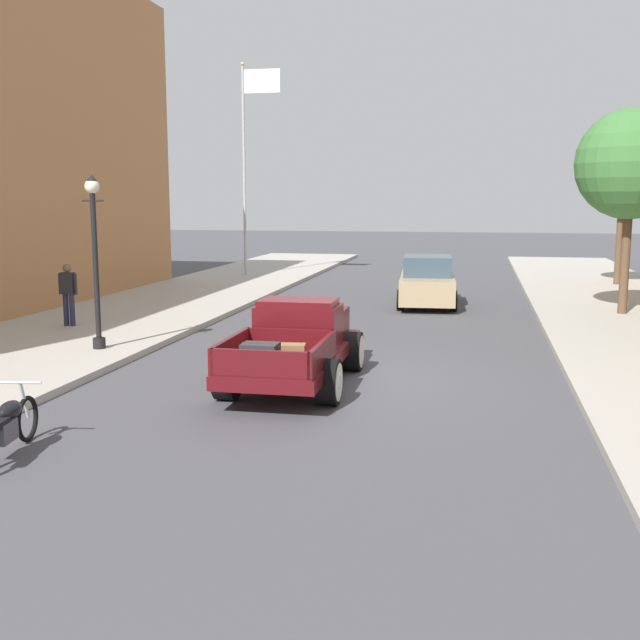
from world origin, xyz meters
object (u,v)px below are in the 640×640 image
object	(u,v)px
motorcycle_parked	(4,427)
car_background_tan	(427,282)
street_tree_second	(631,165)
street_tree_third	(623,179)
flagpole	(249,146)
street_lamp_near	(95,249)
pedestrian_sidewalk_left	(68,291)
hotrod_truck_maroon	(298,342)

from	to	relation	value
motorcycle_parked	car_background_tan	xyz separation A→B (m)	(4.56, 16.32, 0.33)
street_tree_second	street_tree_third	bearing A→B (deg)	81.57
flagpole	street_tree_third	distance (m)	15.47
street_lamp_near	street_tree_second	distance (m)	15.02
pedestrian_sidewalk_left	street_tree_second	size ratio (longest dim) A/B	0.28
motorcycle_parked	street_lamp_near	distance (m)	7.23
flagpole	street_tree_second	xyz separation A→B (m)	(14.15, -9.01, -1.31)
street_tree_second	flagpole	bearing A→B (deg)	147.51
car_background_tan	street_tree_second	size ratio (longest dim) A/B	0.75
pedestrian_sidewalk_left	flagpole	distance (m)	15.14
car_background_tan	street_lamp_near	bearing A→B (deg)	-124.58
motorcycle_parked	street_tree_third	world-z (taller)	street_tree_third
street_tree_third	flagpole	bearing A→B (deg)	177.37
flagpole	street_tree_third	world-z (taller)	flagpole
flagpole	car_background_tan	bearing A→B (deg)	-41.62
flagpole	street_tree_third	bearing A→B (deg)	-2.63
car_background_tan	street_tree_second	distance (m)	7.09
pedestrian_sidewalk_left	street_lamp_near	distance (m)	3.76
motorcycle_parked	street_tree_third	size ratio (longest dim) A/B	0.38
motorcycle_parked	flagpole	distance (m)	24.59
car_background_tan	street_tree_third	world-z (taller)	street_tree_third
motorcycle_parked	pedestrian_sidewalk_left	xyz separation A→B (m)	(-4.39, 9.33, 0.64)
car_background_tan	pedestrian_sidewalk_left	world-z (taller)	pedestrian_sidewalk_left
hotrod_truck_maroon	street_lamp_near	world-z (taller)	street_lamp_near
pedestrian_sidewalk_left	flagpole	size ratio (longest dim) A/B	0.18
hotrod_truck_maroon	street_tree_second	world-z (taller)	street_tree_second
hotrod_truck_maroon	flagpole	world-z (taller)	flagpole
car_background_tan	flagpole	size ratio (longest dim) A/B	0.48
hotrod_truck_maroon	street_tree_third	size ratio (longest dim) A/B	0.90
car_background_tan	pedestrian_sidewalk_left	xyz separation A→B (m)	(-8.95, -6.99, 0.32)
car_background_tan	street_lamp_near	world-z (taller)	street_lamp_near
hotrod_truck_maroon	car_background_tan	distance (m)	11.32
hotrod_truck_maroon	car_background_tan	world-z (taller)	car_background_tan
motorcycle_parked	street_tree_second	world-z (taller)	street_tree_second
pedestrian_sidewalk_left	street_tree_second	bearing A→B (deg)	19.97
street_tree_third	car_background_tan	bearing A→B (deg)	-136.56
motorcycle_parked	pedestrian_sidewalk_left	distance (m)	10.33
motorcycle_parked	pedestrian_sidewalk_left	size ratio (longest dim) A/B	1.27
car_background_tan	street_tree_second	xyz separation A→B (m)	(5.83, -1.62, 3.69)
street_lamp_near	street_tree_second	size ratio (longest dim) A/B	0.65
hotrod_truck_maroon	street_tree_second	bearing A→B (deg)	51.72
pedestrian_sidewalk_left	street_lamp_near	bearing A→B (deg)	-49.82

